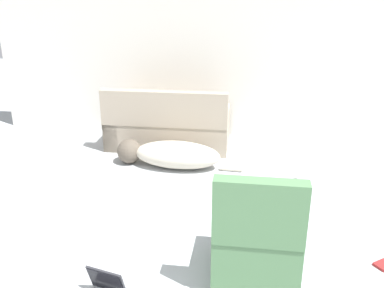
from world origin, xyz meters
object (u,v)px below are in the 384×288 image
(dog, at_px, (170,154))
(couch, at_px, (168,128))
(side_chair, at_px, (256,243))
(cat, at_px, (295,190))

(dog, bearing_deg, couch, -73.54)
(dog, relative_size, side_chair, 1.67)
(couch, height_order, dog, couch)
(side_chair, bearing_deg, couch, -65.65)
(couch, height_order, cat, couch)
(dog, bearing_deg, cat, 160.42)
(couch, bearing_deg, dog, 102.32)
(dog, xyz_separation_m, cat, (1.46, -0.61, -0.07))
(dog, bearing_deg, side_chair, 121.27)
(cat, distance_m, side_chair, 1.44)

